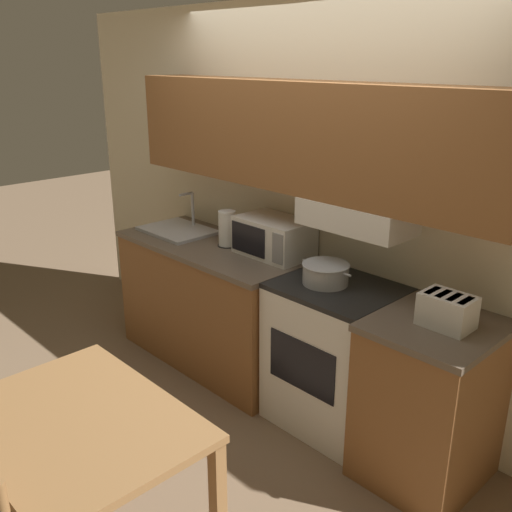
{
  "coord_description": "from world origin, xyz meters",
  "views": [
    {
      "loc": [
        2.36,
        -2.79,
        2.19
      ],
      "look_at": [
        0.05,
        -0.58,
        1.07
      ],
      "focal_mm": 40.0,
      "sensor_mm": 36.0,
      "label": 1
    }
  ],
  "objects": [
    {
      "name": "toaster",
      "position": [
        1.16,
        -0.33,
        1.01
      ],
      "size": [
        0.26,
        0.18,
        0.17
      ],
      "color": "white",
      "rests_on": "lower_counter_right_stub"
    },
    {
      "name": "lower_counter_right_stub",
      "position": [
        1.12,
        -0.33,
        0.46
      ],
      "size": [
        0.61,
        0.68,
        0.92
      ],
      "color": "brown",
      "rests_on": "ground_plane"
    },
    {
      "name": "paper_towel_roll",
      "position": [
        -0.56,
        -0.28,
        1.05
      ],
      "size": [
        0.14,
        0.14,
        0.25
      ],
      "color": "black",
      "rests_on": "lower_counter_main"
    },
    {
      "name": "stove_range",
      "position": [
        0.46,
        -0.3,
        0.46
      ],
      "size": [
        0.7,
        0.61,
        0.92
      ],
      "color": "white",
      "rests_on": "ground_plane"
    },
    {
      "name": "cooking_pot",
      "position": [
        0.38,
        -0.33,
        0.99
      ],
      "size": [
        0.36,
        0.28,
        0.13
      ],
      "color": "#B7BABF",
      "rests_on": "stove_range"
    },
    {
      "name": "microwave",
      "position": [
        -0.19,
        -0.18,
        1.05
      ],
      "size": [
        0.5,
        0.33,
        0.25
      ],
      "color": "white",
      "rests_on": "lower_counter_main"
    },
    {
      "name": "ground_plane",
      "position": [
        0.0,
        0.0,
        0.0
      ],
      "size": [
        16.0,
        16.0,
        0.0
      ],
      "primitive_type": "plane",
      "color": "#7F664C"
    },
    {
      "name": "sink_basin",
      "position": [
        -1.08,
        -0.33,
        0.94
      ],
      "size": [
        0.55,
        0.41,
        0.29
      ],
      "color": "#B7BABF",
      "rests_on": "lower_counter_main"
    },
    {
      "name": "lower_counter_main",
      "position": [
        -0.66,
        -0.33,
        0.46
      ],
      "size": [
        1.52,
        0.68,
        0.92
      ],
      "color": "brown",
      "rests_on": "ground_plane"
    },
    {
      "name": "wall_back",
      "position": [
        0.01,
        -0.06,
        1.48
      ],
      "size": [
        5.22,
        0.38,
        2.55
      ],
      "color": "beige",
      "rests_on": "ground_plane"
    },
    {
      "name": "dining_table",
      "position": [
        0.37,
        -1.93,
        0.65
      ],
      "size": [
        1.06,
        0.78,
        0.76
      ],
      "color": "#9E7042",
      "rests_on": "ground_plane"
    }
  ]
}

